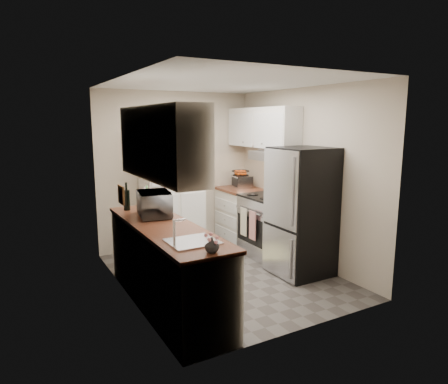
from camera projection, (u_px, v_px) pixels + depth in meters
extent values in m
plane|color=#56514C|center=(225.00, 275.00, 5.34)|extent=(3.20, 3.20, 0.00)
cube|color=beige|center=(177.00, 170.00, 6.49)|extent=(2.60, 0.04, 2.50)
cube|color=beige|center=(308.00, 206.00, 3.74)|extent=(2.60, 0.04, 2.50)
cube|color=beige|center=(124.00, 192.00, 4.49)|extent=(0.04, 3.20, 2.50)
cube|color=beige|center=(303.00, 176.00, 5.74)|extent=(0.04, 3.20, 2.50)
cube|color=silver|center=(225.00, 83.00, 4.90)|extent=(2.60, 3.20, 0.04)
cube|color=silver|center=(160.00, 143.00, 3.83)|extent=(0.33, 1.60, 0.70)
cube|color=silver|center=(262.00, 130.00, 6.25)|extent=(0.33, 1.55, 0.58)
cube|color=#99999E|center=(275.00, 156.00, 5.92)|extent=(0.45, 0.76, 0.13)
cube|color=#B7B7BC|center=(193.00, 242.00, 3.71)|extent=(0.45, 0.40, 0.02)
cube|color=brown|center=(121.00, 195.00, 4.69)|extent=(0.02, 0.22, 0.22)
cube|color=silver|center=(172.00, 189.00, 6.20)|extent=(0.90, 0.55, 2.00)
cube|color=silver|center=(166.00, 267.00, 4.42)|extent=(0.60, 2.30, 0.88)
cube|color=brown|center=(165.00, 227.00, 4.33)|extent=(0.63, 2.33, 0.04)
cube|color=silver|center=(241.00, 216.00, 6.76)|extent=(0.60, 0.80, 0.88)
cube|color=brown|center=(241.00, 190.00, 6.68)|extent=(0.63, 0.83, 0.04)
cube|color=#B7B7BC|center=(268.00, 227.00, 6.06)|extent=(0.64, 0.76, 0.90)
cube|color=black|center=(268.00, 197.00, 5.98)|extent=(0.66, 0.78, 0.03)
cube|color=black|center=(284.00, 188.00, 6.10)|extent=(0.06, 0.76, 0.22)
cube|color=tan|center=(253.00, 226.00, 5.74)|extent=(0.01, 0.16, 0.42)
cube|color=beige|center=(244.00, 222.00, 5.95)|extent=(0.01, 0.16, 0.42)
cube|color=#B7B7BC|center=(302.00, 212.00, 5.29)|extent=(0.70, 0.72, 1.70)
imported|color=silver|center=(155.00, 204.00, 4.72)|extent=(0.44, 0.58, 0.29)
cylinder|color=black|center=(127.00, 198.00, 5.03)|extent=(0.08, 0.08, 0.32)
imported|color=white|center=(212.00, 245.00, 3.42)|extent=(0.14, 0.14, 0.13)
cube|color=#469140|center=(148.00, 196.00, 5.31)|extent=(0.08, 0.20, 0.26)
cube|color=silver|center=(242.00, 181.00, 6.77)|extent=(0.34, 0.40, 0.20)
cube|color=#C7C283|center=(210.00, 264.00, 5.76)|extent=(0.75, 0.90, 0.01)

